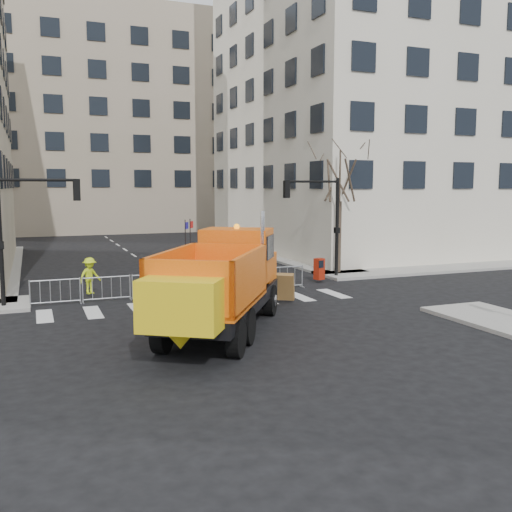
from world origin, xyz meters
name	(u,v)px	position (x,y,z in m)	size (l,w,h in m)	color
ground	(255,334)	(0.00, 0.00, 0.00)	(120.00, 120.00, 0.00)	black
sidewalk_back	(189,290)	(0.00, 8.50, 0.07)	(64.00, 5.00, 0.15)	gray
building_right	(389,45)	(20.00, 22.00, 16.00)	(22.00, 22.00, 32.00)	beige
building_far	(90,125)	(0.00, 52.00, 12.00)	(30.00, 18.00, 24.00)	tan
traffic_light_left	(0,243)	(-8.00, 7.50, 2.70)	(0.18, 0.18, 5.40)	black
traffic_light_right	(337,228)	(8.50, 9.50, 2.70)	(0.18, 0.18, 5.40)	black
crowd_barriers	(178,284)	(-0.75, 7.60, 0.55)	(12.60, 0.60, 1.10)	#9EA0A5
street_tree	(339,208)	(9.20, 10.50, 3.75)	(3.00, 3.00, 7.50)	#382B21
plow_truck	(221,281)	(-1.01, 0.52, 1.81)	(8.09, 10.33, 4.08)	black
cop_a	(218,279)	(0.74, 6.38, 0.87)	(0.64, 0.42, 1.74)	black
cop_b	(266,284)	(2.00, 3.86, 0.98)	(0.96, 0.75, 1.97)	black
cop_c	(262,275)	(2.89, 6.41, 0.91)	(1.07, 0.44, 1.82)	black
worker	(90,276)	(-4.48, 8.81, 0.97)	(1.06, 0.61, 1.64)	#D5F21C
newspaper_box	(319,269)	(6.96, 8.58, 0.70)	(0.45, 0.40, 1.10)	#9D1E0C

